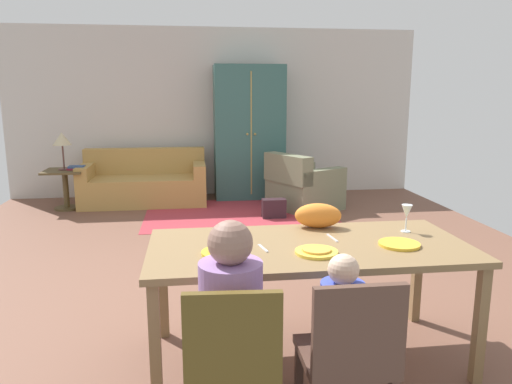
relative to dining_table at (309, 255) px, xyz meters
name	(u,v)px	position (x,y,z in m)	size (l,w,h in m)	color
ground_plane	(235,259)	(-0.28, 1.98, -0.70)	(6.64, 6.60, 0.02)	brown
back_wall	(216,113)	(-0.28, 5.33, 0.66)	(6.64, 0.10, 2.70)	beige
dining_table	(309,255)	(0.00, 0.00, 0.00)	(1.96, 0.93, 0.76)	olive
plate_near_man	(223,253)	(-0.54, -0.12, 0.08)	(0.25, 0.25, 0.02)	yellow
pizza_near_man	(223,250)	(-0.54, -0.12, 0.09)	(0.17, 0.17, 0.01)	#DBA351
plate_near_child	(316,252)	(0.00, -0.18, 0.08)	(0.25, 0.25, 0.02)	yellow
pizza_near_child	(316,250)	(0.00, -0.18, 0.09)	(0.17, 0.17, 0.01)	gold
plate_near_woman	(399,244)	(0.54, -0.10, 0.08)	(0.25, 0.25, 0.02)	yellow
wine_glass	(407,213)	(0.71, 0.18, 0.20)	(0.07, 0.07, 0.19)	silver
fork	(263,248)	(-0.29, -0.05, 0.07)	(0.02, 0.15, 0.01)	silver
knife	(332,238)	(0.18, 0.10, 0.07)	(0.01, 0.17, 0.01)	silver
dining_chair_man	(233,361)	(-0.55, -0.82, -0.20)	(0.45, 0.45, 0.87)	brown
person_man	(231,338)	(-0.54, -0.65, -0.18)	(0.30, 0.41, 1.11)	#2E2C53
dining_chair_child	(350,353)	(0.00, -0.82, -0.20)	(0.42, 0.42, 0.87)	#52362A
person_child	(339,346)	(0.00, -0.65, -0.26)	(0.22, 0.29, 0.92)	#263046
cat	(318,216)	(0.15, 0.36, 0.15)	(0.32, 0.16, 0.17)	orange
area_rug	(239,213)	(-0.06, 3.86, -0.69)	(2.60, 1.80, 0.01)	#A6323C
couch	(144,184)	(-1.43, 4.72, -0.39)	(1.86, 0.86, 0.82)	#B38A47
armchair	(302,187)	(0.89, 4.03, -0.37)	(1.16, 1.16, 0.82)	#727558
armoire	(249,133)	(0.22, 4.94, 0.36)	(1.10, 0.59, 2.10)	#335D58
side_table	(65,184)	(-2.53, 4.46, -0.32)	(0.56, 0.56, 0.58)	brown
table_lamp	(62,140)	(-2.53, 4.46, 0.32)	(0.26, 0.26, 0.54)	brown
book_lower	(76,169)	(-2.37, 4.47, -0.10)	(0.22, 0.16, 0.03)	maroon
book_upper	(77,167)	(-2.36, 4.47, -0.07)	(0.22, 0.16, 0.03)	#344E7F
handbag	(274,208)	(0.39, 3.56, -0.56)	(0.32, 0.16, 0.26)	#2F1D23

